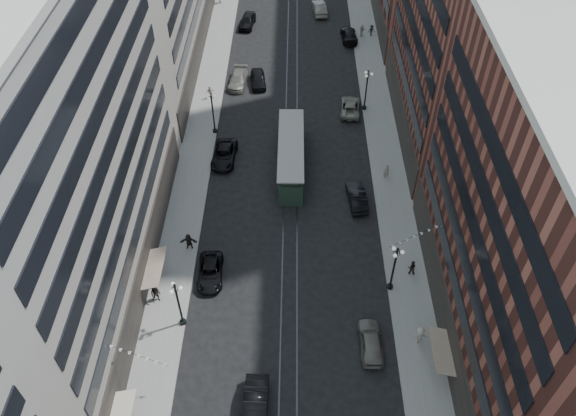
{
  "coord_description": "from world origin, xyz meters",
  "views": [
    {
      "loc": [
        0.23,
        0.94,
        41.81
      ],
      "look_at": [
        -0.19,
        37.34,
        5.0
      ],
      "focal_mm": 35.0,
      "sensor_mm": 36.0,
      "label": 1
    }
  ],
  "objects_px": {
    "lamppost_se_far": "(394,267)",
    "car_14": "(319,8)",
    "lamppost_se_mid": "(366,89)",
    "pedestrian_2": "(156,294)",
    "car_12": "(349,35)",
    "car_9": "(247,21)",
    "car_13": "(258,79)",
    "car_11": "(350,107)",
    "pedestrian_extra_0": "(420,335)",
    "car_8": "(238,79)",
    "lamppost_sw_mid": "(213,112)",
    "pedestrian_extra_2": "(362,31)",
    "streetcar": "(291,157)",
    "pedestrian_7": "(412,267)",
    "pedestrian_9": "(371,31)",
    "car_5": "(256,407)",
    "car_4": "(371,341)",
    "lamppost_sw_far": "(178,303)",
    "pedestrian_6": "(210,92)",
    "car_10": "(357,197)",
    "car_2": "(210,272)",
    "car_7": "(224,154)",
    "pedestrian_8": "(386,171)",
    "pedestrian_5": "(189,241)"
  },
  "relations": [
    {
      "from": "car_5",
      "to": "car_13",
      "type": "height_order",
      "value": "car_5"
    },
    {
      "from": "car_13",
      "to": "pedestrian_extra_0",
      "type": "relative_size",
      "value": 2.57
    },
    {
      "from": "car_9",
      "to": "pedestrian_8",
      "type": "distance_m",
      "value": 38.86
    },
    {
      "from": "car_2",
      "to": "car_7",
      "type": "xyz_separation_m",
      "value": [
        -0.24,
        16.84,
        0.08
      ]
    },
    {
      "from": "car_8",
      "to": "car_9",
      "type": "bearing_deg",
      "value": 94.46
    },
    {
      "from": "pedestrian_6",
      "to": "lamppost_sw_mid",
      "type": "bearing_deg",
      "value": 84.95
    },
    {
      "from": "lamppost_sw_far",
      "to": "car_8",
      "type": "bearing_deg",
      "value": 86.93
    },
    {
      "from": "car_2",
      "to": "car_7",
      "type": "bearing_deg",
      "value": 87.55
    },
    {
      "from": "lamppost_se_far",
      "to": "car_11",
      "type": "bearing_deg",
      "value": 93.81
    },
    {
      "from": "car_2",
      "to": "car_8",
      "type": "relative_size",
      "value": 0.92
    },
    {
      "from": "car_11",
      "to": "pedestrian_8",
      "type": "relative_size",
      "value": 2.79
    },
    {
      "from": "car_2",
      "to": "car_7",
      "type": "relative_size",
      "value": 0.89
    },
    {
      "from": "car_4",
      "to": "car_5",
      "type": "relative_size",
      "value": 0.88
    },
    {
      "from": "lamppost_sw_far",
      "to": "pedestrian_6",
      "type": "relative_size",
      "value": 3.28
    },
    {
      "from": "pedestrian_2",
      "to": "lamppost_se_mid",
      "type": "bearing_deg",
      "value": 59.32
    },
    {
      "from": "lamppost_se_far",
      "to": "car_2",
      "type": "distance_m",
      "value": 16.77
    },
    {
      "from": "car_4",
      "to": "car_7",
      "type": "bearing_deg",
      "value": -60.33
    },
    {
      "from": "car_2",
      "to": "pedestrian_extra_2",
      "type": "bearing_deg",
      "value": 65.38
    },
    {
      "from": "car_4",
      "to": "car_13",
      "type": "distance_m",
      "value": 41.28
    },
    {
      "from": "lamppost_se_mid",
      "to": "car_10",
      "type": "xyz_separation_m",
      "value": [
        -2.23,
        -16.79,
        -2.3
      ]
    },
    {
      "from": "lamppost_sw_far",
      "to": "car_8",
      "type": "height_order",
      "value": "lamppost_sw_far"
    },
    {
      "from": "lamppost_sw_mid",
      "to": "pedestrian_2",
      "type": "bearing_deg",
      "value": -96.13
    },
    {
      "from": "pedestrian_7",
      "to": "car_8",
      "type": "bearing_deg",
      "value": -48.13
    },
    {
      "from": "car_11",
      "to": "car_8",
      "type": "bearing_deg",
      "value": -17.78
    },
    {
      "from": "lamppost_se_far",
      "to": "car_14",
      "type": "relative_size",
      "value": 1.04
    },
    {
      "from": "pedestrian_9",
      "to": "pedestrian_extra_2",
      "type": "distance_m",
      "value": 1.45
    },
    {
      "from": "streetcar",
      "to": "car_14",
      "type": "relative_size",
      "value": 2.37
    },
    {
      "from": "lamppost_se_far",
      "to": "car_9",
      "type": "distance_m",
      "value": 52.41
    },
    {
      "from": "pedestrian_2",
      "to": "car_14",
      "type": "height_order",
      "value": "pedestrian_2"
    },
    {
      "from": "car_7",
      "to": "car_12",
      "type": "bearing_deg",
      "value": 63.32
    },
    {
      "from": "lamppost_sw_far",
      "to": "car_14",
      "type": "xyz_separation_m",
      "value": [
        13.44,
        58.2,
        -2.22
      ]
    },
    {
      "from": "pedestrian_5",
      "to": "pedestrian_9",
      "type": "distance_m",
      "value": 47.3
    },
    {
      "from": "pedestrian_7",
      "to": "car_12",
      "type": "bearing_deg",
      "value": -74.44
    },
    {
      "from": "pedestrian_extra_0",
      "to": "pedestrian_2",
      "type": "bearing_deg",
      "value": -11.72
    },
    {
      "from": "lamppost_sw_far",
      "to": "car_8",
      "type": "relative_size",
      "value": 1.04
    },
    {
      "from": "car_8",
      "to": "pedestrian_extra_0",
      "type": "relative_size",
      "value": 2.88
    },
    {
      "from": "lamppost_se_mid",
      "to": "pedestrian_2",
      "type": "relative_size",
      "value": 2.86
    },
    {
      "from": "lamppost_se_mid",
      "to": "car_4",
      "type": "distance_m",
      "value": 34.22
    },
    {
      "from": "lamppost_se_far",
      "to": "streetcar",
      "type": "bearing_deg",
      "value": 118.83
    },
    {
      "from": "car_12",
      "to": "car_13",
      "type": "relative_size",
      "value": 1.13
    },
    {
      "from": "streetcar",
      "to": "pedestrian_9",
      "type": "xyz_separation_m",
      "value": [
        11.79,
        29.99,
        -0.61
      ]
    },
    {
      "from": "streetcar",
      "to": "pedestrian_5",
      "type": "bearing_deg",
      "value": -128.92
    },
    {
      "from": "car_10",
      "to": "lamppost_se_mid",
      "type": "bearing_deg",
      "value": -103.78
    },
    {
      "from": "car_9",
      "to": "car_13",
      "type": "relative_size",
      "value": 1.09
    },
    {
      "from": "lamppost_se_mid",
      "to": "car_12",
      "type": "xyz_separation_m",
      "value": [
        -0.8,
        17.74,
        -2.32
      ]
    },
    {
      "from": "car_10",
      "to": "car_12",
      "type": "relative_size",
      "value": 0.9
    },
    {
      "from": "lamppost_sw_mid",
      "to": "pedestrian_extra_2",
      "type": "xyz_separation_m",
      "value": [
        19.56,
        23.48,
        -2.01
      ]
    },
    {
      "from": "lamppost_sw_mid",
      "to": "pedestrian_extra_2",
      "type": "relative_size",
      "value": 2.95
    },
    {
      "from": "car_12",
      "to": "car_14",
      "type": "relative_size",
      "value": 1.0
    },
    {
      "from": "pedestrian_9",
      "to": "pedestrian_7",
      "type": "bearing_deg",
      "value": -98.96
    }
  ]
}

